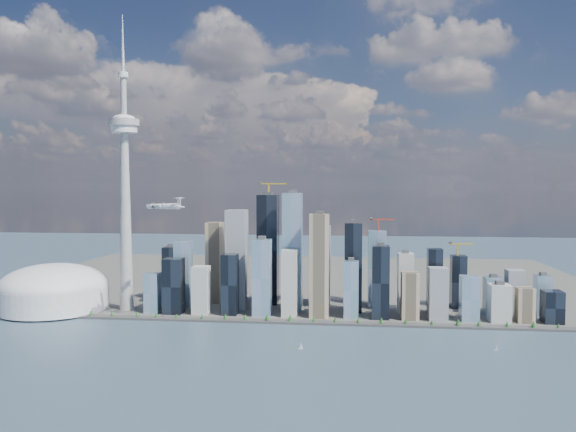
# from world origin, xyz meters

# --- Properties ---
(ground) EXTENTS (4000.00, 4000.00, 0.00)m
(ground) POSITION_xyz_m (0.00, 0.00, 0.00)
(ground) COLOR #334A59
(ground) RESTS_ON ground
(seawall) EXTENTS (1100.00, 22.00, 4.00)m
(seawall) POSITION_xyz_m (0.00, 250.00, 2.00)
(seawall) COLOR #383838
(seawall) RESTS_ON ground
(land) EXTENTS (1400.00, 900.00, 3.00)m
(land) POSITION_xyz_m (0.00, 700.00, 1.50)
(land) COLOR #4C4C47
(land) RESTS_ON ground
(shoreline_trees) EXTENTS (960.53, 7.20, 8.80)m
(shoreline_trees) POSITION_xyz_m (0.00, 250.00, 8.78)
(shoreline_trees) COLOR #3F2D1E
(shoreline_trees) RESTS_ON seawall
(skyscraper_cluster) EXTENTS (736.00, 142.00, 242.39)m
(skyscraper_cluster) POSITION_xyz_m (59.62, 336.82, 74.88)
(skyscraper_cluster) COLOR black
(skyscraper_cluster) RESTS_ON land
(needle_tower) EXTENTS (56.00, 56.00, 550.50)m
(needle_tower) POSITION_xyz_m (-300.00, 310.00, 235.84)
(needle_tower) COLOR gray
(needle_tower) RESTS_ON land
(dome_stadium) EXTENTS (200.00, 200.00, 86.00)m
(dome_stadium) POSITION_xyz_m (-440.00, 300.00, 39.44)
(dome_stadium) COLOR silver
(dome_stadium) RESTS_ON land
(airplane) EXTENTS (76.81, 68.72, 19.27)m
(airplane) POSITION_xyz_m (-184.04, 193.13, 203.56)
(airplane) COLOR silver
(airplane) RESTS_ON ground
(sailboat_west) EXTENTS (7.50, 3.02, 10.35)m
(sailboat_west) POSITION_xyz_m (50.53, 97.66, 3.32)
(sailboat_west) COLOR white
(sailboat_west) RESTS_ON ground
(sailboat_east) EXTENTS (6.32, 3.44, 8.87)m
(sailboat_east) POSITION_xyz_m (330.84, 121.78, 2.85)
(sailboat_east) COLOR white
(sailboat_east) RESTS_ON ground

